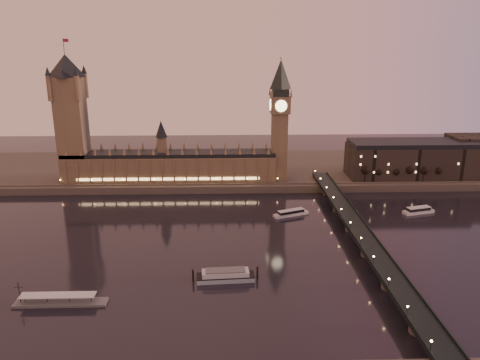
% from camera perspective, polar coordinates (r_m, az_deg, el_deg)
% --- Properties ---
extents(ground, '(700.00, 700.00, 0.00)m').
position_cam_1_polar(ground, '(296.45, -3.31, -7.83)').
color(ground, black).
rests_on(ground, ground).
extents(far_embankment, '(560.00, 130.00, 6.00)m').
position_cam_1_polar(far_embankment, '(451.29, 1.04, 1.31)').
color(far_embankment, '#423D35').
rests_on(far_embankment, ground).
extents(palace_of_westminster, '(180.00, 26.62, 52.00)m').
position_cam_1_polar(palace_of_westminster, '(406.44, -8.58, 2.11)').
color(palace_of_westminster, brown).
rests_on(palace_of_westminster, ground).
extents(victoria_tower, '(31.68, 31.68, 118.00)m').
position_cam_1_polar(victoria_tower, '(415.25, -19.96, 7.82)').
color(victoria_tower, brown).
rests_on(victoria_tower, ground).
extents(big_ben, '(17.68, 17.68, 104.00)m').
position_cam_1_polar(big_ben, '(397.48, 4.88, 8.13)').
color(big_ben, brown).
rests_on(big_ben, ground).
extents(westminster_bridge, '(13.20, 260.00, 15.30)m').
position_cam_1_polar(westminster_bridge, '(305.42, 14.23, -6.45)').
color(westminster_bridge, black).
rests_on(westminster_bridge, ground).
extents(city_block, '(155.00, 45.00, 34.00)m').
position_cam_1_polar(city_block, '(452.84, 22.63, 2.57)').
color(city_block, black).
rests_on(city_block, ground).
extents(bare_tree_0, '(6.28, 6.28, 12.77)m').
position_cam_1_polar(bare_tree_0, '(410.70, 15.03, 0.98)').
color(bare_tree_0, black).
rests_on(bare_tree_0, ground).
extents(bare_tree_1, '(6.28, 6.28, 12.77)m').
position_cam_1_polar(bare_tree_1, '(414.59, 16.75, 0.98)').
color(bare_tree_1, black).
rests_on(bare_tree_1, ground).
extents(bare_tree_2, '(6.28, 6.28, 12.77)m').
position_cam_1_polar(bare_tree_2, '(418.86, 18.43, 0.99)').
color(bare_tree_2, black).
rests_on(bare_tree_2, ground).
extents(bare_tree_3, '(6.28, 6.28, 12.77)m').
position_cam_1_polar(bare_tree_3, '(423.47, 20.08, 0.99)').
color(bare_tree_3, black).
rests_on(bare_tree_3, ground).
extents(bare_tree_4, '(6.28, 6.28, 12.77)m').
position_cam_1_polar(bare_tree_4, '(428.43, 21.69, 1.00)').
color(bare_tree_4, black).
rests_on(bare_tree_4, ground).
extents(bare_tree_5, '(6.28, 6.28, 12.77)m').
position_cam_1_polar(bare_tree_5, '(433.72, 23.27, 1.00)').
color(bare_tree_5, black).
rests_on(bare_tree_5, ground).
extents(cruise_boat_a, '(26.90, 15.38, 4.27)m').
position_cam_1_polar(cruise_boat_a, '(343.76, 6.24, -4.01)').
color(cruise_boat_a, silver).
rests_on(cruise_boat_a, ground).
extents(cruise_boat_c, '(24.58, 12.38, 4.74)m').
position_cam_1_polar(cruise_boat_c, '(370.30, 20.92, -3.48)').
color(cruise_boat_c, silver).
rests_on(cruise_boat_c, ground).
extents(moored_barge, '(35.47, 10.62, 6.51)m').
position_cam_1_polar(moored_barge, '(254.04, -1.79, -11.55)').
color(moored_barge, '#89A0AF').
rests_on(moored_barge, ground).
extents(pontoon_pier, '(44.63, 7.44, 11.90)m').
position_cam_1_polar(pontoon_pier, '(250.05, -21.08, -13.66)').
color(pontoon_pier, '#595B5E').
rests_on(pontoon_pier, ground).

